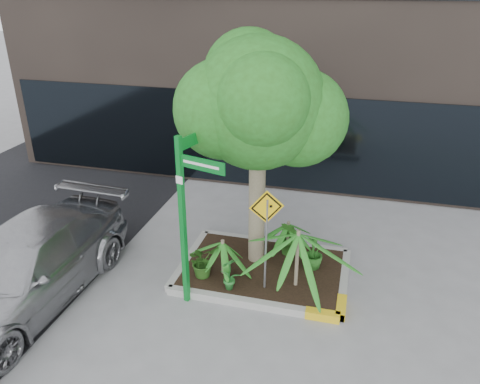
% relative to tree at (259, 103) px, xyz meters
% --- Properties ---
extents(ground, '(80.00, 80.00, 0.00)m').
position_rel_tree_xyz_m(ground, '(0.02, -0.59, -3.40)').
color(ground, gray).
rests_on(ground, ground).
extents(planter, '(3.35, 2.36, 0.15)m').
position_rel_tree_xyz_m(planter, '(0.25, -0.32, -3.30)').
color(planter, '#9E9E99').
rests_on(planter, ground).
extents(tree, '(3.11, 2.76, 4.66)m').
position_rel_tree_xyz_m(tree, '(0.00, 0.00, 0.00)').
color(tree, gray).
rests_on(tree, ground).
extents(palm_front, '(1.32, 1.32, 1.46)m').
position_rel_tree_xyz_m(palm_front, '(0.94, -0.71, -2.16)').
color(palm_front, gray).
rests_on(palm_front, ground).
extents(palm_left, '(0.83, 0.83, 0.92)m').
position_rel_tree_xyz_m(palm_left, '(-0.51, -0.69, -2.56)').
color(palm_left, gray).
rests_on(palm_left, ground).
extents(palm_back, '(0.85, 0.85, 0.94)m').
position_rel_tree_xyz_m(palm_back, '(0.59, 0.35, -2.55)').
color(palm_back, gray).
rests_on(palm_back, ground).
extents(parked_car, '(2.18, 4.91, 1.40)m').
position_rel_tree_xyz_m(parked_car, '(-3.78, -2.23, -2.70)').
color(parked_car, '#A7A7AC').
rests_on(parked_car, ground).
extents(shrub_a, '(0.81, 0.81, 0.65)m').
position_rel_tree_xyz_m(shrub_a, '(-0.86, -0.87, -2.93)').
color(shrub_a, '#265317').
rests_on(shrub_a, planter).
extents(shrub_b, '(0.53, 0.53, 0.68)m').
position_rel_tree_xyz_m(shrub_b, '(1.17, -0.04, -2.91)').
color(shrub_b, '#25661E').
rests_on(shrub_b, planter).
extents(shrub_c, '(0.52, 0.52, 0.70)m').
position_rel_tree_xyz_m(shrub_c, '(-0.24, -1.14, -2.90)').
color(shrub_c, '#216D27').
rests_on(shrub_c, planter).
extents(shrub_d, '(0.62, 0.62, 0.80)m').
position_rel_tree_xyz_m(shrub_d, '(0.63, 0.31, -2.85)').
color(shrub_d, '#235819').
rests_on(shrub_d, planter).
extents(street_sign_post, '(0.91, 1.10, 3.18)m').
position_rel_tree_xyz_m(street_sign_post, '(-0.89, -1.45, -1.44)').
color(street_sign_post, '#0B7F28').
rests_on(street_sign_post, ground).
extents(cattle_sign, '(0.57, 0.28, 2.02)m').
position_rel_tree_xyz_m(cattle_sign, '(0.39, -0.98, -1.89)').
color(cattle_sign, slate).
rests_on(cattle_sign, ground).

